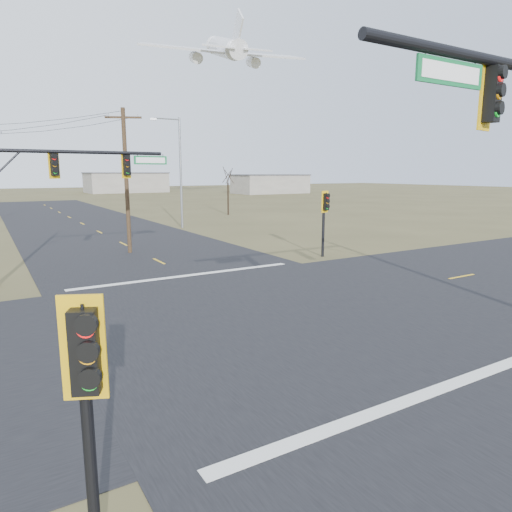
{
  "coord_description": "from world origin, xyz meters",
  "views": [
    {
      "loc": [
        -8.89,
        -14.16,
        5.31
      ],
      "look_at": [
        0.23,
        1.0,
        2.06
      ],
      "focal_mm": 32.0,
      "sensor_mm": 36.0,
      "label": 1
    }
  ],
  "objects_px": {
    "pedestal_signal_sw": "(86,374)",
    "bare_tree_c": "(228,175)",
    "utility_pole_near": "(126,179)",
    "pedestal_signal_ne": "(325,208)",
    "streetlight_a": "(178,167)",
    "mast_arm_far": "(56,179)"
  },
  "relations": [
    {
      "from": "pedestal_signal_sw",
      "to": "bare_tree_c",
      "type": "height_order",
      "value": "bare_tree_c"
    },
    {
      "from": "utility_pole_near",
      "to": "pedestal_signal_sw",
      "type": "bearing_deg",
      "value": -106.64
    },
    {
      "from": "utility_pole_near",
      "to": "bare_tree_c",
      "type": "relative_size",
      "value": 1.47
    },
    {
      "from": "pedestal_signal_ne",
      "to": "pedestal_signal_sw",
      "type": "distance_m",
      "value": 24.21
    },
    {
      "from": "pedestal_signal_ne",
      "to": "streetlight_a",
      "type": "relative_size",
      "value": 0.41
    },
    {
      "from": "pedestal_signal_sw",
      "to": "utility_pole_near",
      "type": "height_order",
      "value": "utility_pole_near"
    },
    {
      "from": "bare_tree_c",
      "to": "utility_pole_near",
      "type": "bearing_deg",
      "value": -131.11
    },
    {
      "from": "pedestal_signal_ne",
      "to": "utility_pole_near",
      "type": "distance_m",
      "value": 13.0
    },
    {
      "from": "pedestal_signal_sw",
      "to": "utility_pole_near",
      "type": "distance_m",
      "value": 25.74
    },
    {
      "from": "mast_arm_far",
      "to": "pedestal_signal_sw",
      "type": "distance_m",
      "value": 19.0
    },
    {
      "from": "pedestal_signal_sw",
      "to": "streetlight_a",
      "type": "bearing_deg",
      "value": 91.49
    },
    {
      "from": "pedestal_signal_sw",
      "to": "bare_tree_c",
      "type": "distance_m",
      "value": 52.63
    },
    {
      "from": "mast_arm_far",
      "to": "pedestal_signal_sw",
      "type": "bearing_deg",
      "value": -118.29
    },
    {
      "from": "pedestal_signal_ne",
      "to": "bare_tree_c",
      "type": "relative_size",
      "value": 0.66
    },
    {
      "from": "streetlight_a",
      "to": "pedestal_signal_sw",
      "type": "bearing_deg",
      "value": -96.08
    },
    {
      "from": "pedestal_signal_sw",
      "to": "pedestal_signal_ne",
      "type": "bearing_deg",
      "value": 68.34
    },
    {
      "from": "pedestal_signal_sw",
      "to": "utility_pole_near",
      "type": "bearing_deg",
      "value": 98.1
    },
    {
      "from": "utility_pole_near",
      "to": "streetlight_a",
      "type": "height_order",
      "value": "streetlight_a"
    },
    {
      "from": "bare_tree_c",
      "to": "pedestal_signal_ne",
      "type": "bearing_deg",
      "value": -105.96
    },
    {
      "from": "mast_arm_far",
      "to": "streetlight_a",
      "type": "height_order",
      "value": "streetlight_a"
    },
    {
      "from": "streetlight_a",
      "to": "pedestal_signal_ne",
      "type": "bearing_deg",
      "value": -66.53
    },
    {
      "from": "pedestal_signal_ne",
      "to": "pedestal_signal_sw",
      "type": "bearing_deg",
      "value": -142.24
    }
  ]
}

